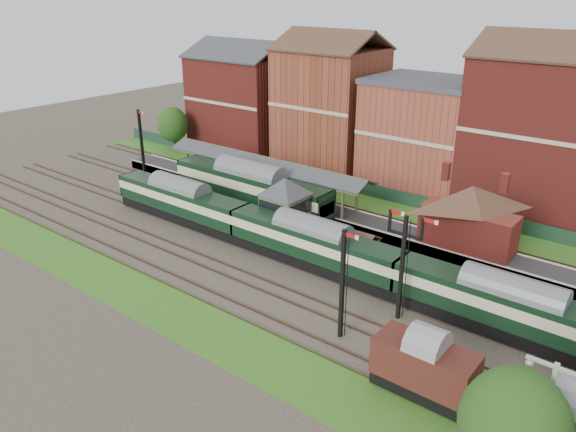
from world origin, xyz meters
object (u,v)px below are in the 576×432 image
Objects in this scene: platform_railcar at (251,187)px; goods_van_a at (425,366)px; signal_box at (285,207)px; semaphore_bracket at (403,261)px; dmu_train at (312,244)px.

platform_railcar is 31.28m from goods_van_a.
signal_box is at bearing -24.46° from platform_railcar.
signal_box is 16.16m from semaphore_bracket.
semaphore_bracket is at bearing -22.08° from platform_railcar.
signal_box reaches higher than goods_van_a.
signal_box is 7.87m from platform_railcar.
goods_van_a is (14.50, -9.00, -0.20)m from dmu_train.
signal_box is 6.49m from dmu_train.
semaphore_bracket is at bearing -20.92° from signal_box.
semaphore_bracket is 8.60m from goods_van_a.
goods_van_a is (27.17, -15.50, -0.58)m from platform_railcar.
semaphore_bracket is 1.40× the size of goods_van_a.
semaphore_bracket is (15.04, -5.75, 1.44)m from signal_box.
platform_railcar is at bearing 152.85° from dmu_train.
signal_box is at bearing 159.08° from semaphore_bracket.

